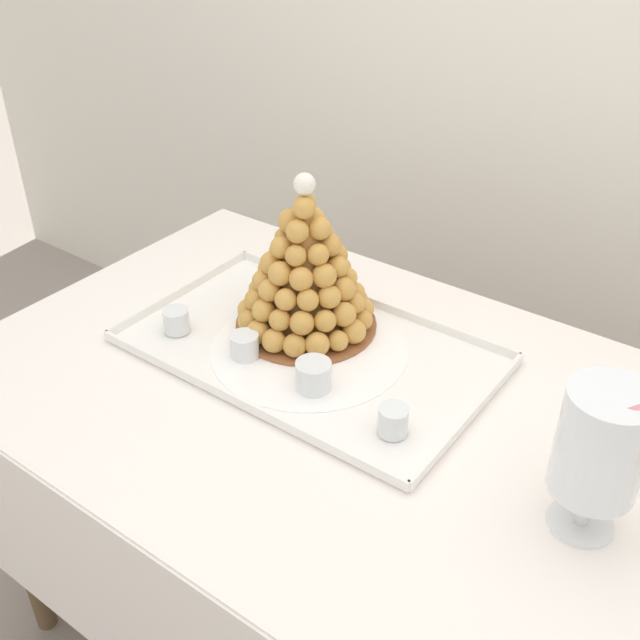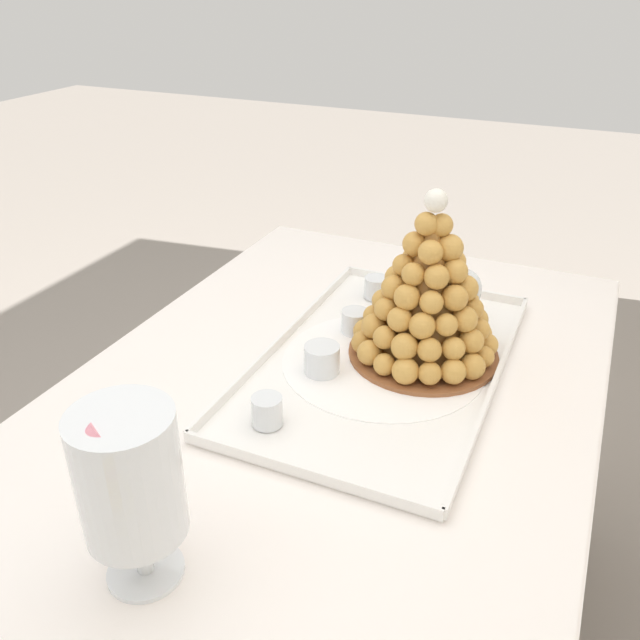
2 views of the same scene
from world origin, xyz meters
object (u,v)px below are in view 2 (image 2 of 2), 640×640
dessert_cup_mid_left (355,322)px  dessert_cup_centre (322,360)px  macaron_goblet (129,478)px  croquembouche (427,296)px  wine_glass (460,291)px  serving_tray (383,363)px  dessert_cup_mid_right (267,412)px  dessert_cup_left (376,288)px

dessert_cup_mid_left → dessert_cup_centre: (0.16, -0.00, 0.00)m
dessert_cup_mid_left → dessert_cup_centre: size_ratio=0.85×
dessert_cup_mid_left → macaron_goblet: macaron_goblet is taller
croquembouche → macaron_goblet: bearing=-15.2°
wine_glass → dessert_cup_mid_left: bearing=-78.5°
serving_tray → dessert_cup_mid_right: (0.25, -0.11, 0.02)m
serving_tray → macaron_goblet: (0.56, -0.11, 0.14)m
dessert_cup_left → dessert_cup_mid_left: same height
croquembouche → wine_glass: size_ratio=1.97×
macaron_goblet → wine_glass: size_ratio=1.52×
dessert_cup_mid_left → wine_glass: (-0.04, 0.19, 0.09)m
dessert_cup_mid_right → serving_tray: bearing=156.8°
croquembouche → dessert_cup_centre: croquembouche is taller
serving_tray → wine_glass: size_ratio=4.22×
dessert_cup_centre → macaron_goblet: macaron_goblet is taller
serving_tray → dessert_cup_centre: size_ratio=10.72×
croquembouche → dessert_cup_mid_left: croquembouche is taller
croquembouche → dessert_cup_mid_left: bearing=-101.5°
macaron_goblet → wine_glass: (-0.68, 0.21, -0.03)m
serving_tray → macaron_goblet: 0.59m
dessert_cup_left → dessert_cup_centre: size_ratio=0.81×
serving_tray → croquembouche: 0.15m
dessert_cup_left → macaron_goblet: (0.80, -0.01, 0.12)m
croquembouche → wine_glass: (-0.07, 0.04, -0.01)m
croquembouche → macaron_goblet: (0.61, -0.17, 0.02)m
dessert_cup_left → dessert_cup_mid_right: size_ratio=1.03×
dessert_cup_mid_right → dessert_cup_left: bearing=179.5°
croquembouche → dessert_cup_left: size_ratio=6.21×
dessert_cup_left → serving_tray: bearing=22.7°
dessert_cup_centre → croquembouche: bearing=130.9°
dessert_cup_left → dessert_cup_mid_right: (0.49, -0.00, 0.00)m
serving_tray → dessert_cup_centre: dessert_cup_centre is taller
dessert_cup_left → wine_glass: 0.25m
macaron_goblet → wine_glass: bearing=162.8°
dessert_cup_mid_left → wine_glass: wine_glass is taller
croquembouche → dessert_cup_mid_left: 0.18m
macaron_goblet → wine_glass: macaron_goblet is taller
dessert_cup_left → macaron_goblet: size_ratio=0.21×
dessert_cup_mid_right → dessert_cup_centre: bearing=174.2°
serving_tray → wine_glass: (-0.12, 0.10, 0.11)m
croquembouche → macaron_goblet: croquembouche is taller
macaron_goblet → serving_tray: bearing=169.1°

